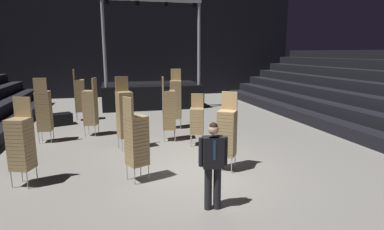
# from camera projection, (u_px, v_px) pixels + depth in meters

# --- Properties ---
(ground_plane) EXTENTS (22.00, 30.00, 0.10)m
(ground_plane) POSITION_uv_depth(u_px,v_px,m) (202.00, 172.00, 8.34)
(ground_plane) COLOR gray
(arena_end_wall) EXTENTS (22.00, 0.30, 8.00)m
(arena_end_wall) POSITION_uv_depth(u_px,v_px,m) (142.00, 38.00, 21.80)
(arena_end_wall) COLOR black
(arena_end_wall) RESTS_ON ground_plane
(stage_riser) EXTENTS (5.39, 3.25, 5.73)m
(stage_riser) POSITION_uv_depth(u_px,v_px,m) (151.00, 93.00, 18.13)
(stage_riser) COLOR black
(stage_riser) RESTS_ON ground_plane
(man_with_tie) EXTENTS (0.57, 0.27, 1.75)m
(man_with_tie) POSITION_uv_depth(u_px,v_px,m) (213.00, 161.00, 6.10)
(man_with_tie) COLOR black
(man_with_tie) RESTS_ON ground_plane
(chair_stack_front_left) EXTENTS (0.54, 0.54, 2.31)m
(chair_stack_front_left) POSITION_uv_depth(u_px,v_px,m) (125.00, 114.00, 9.92)
(chair_stack_front_left) COLOR #B2B5BA
(chair_stack_front_left) RESTS_ON ground_plane
(chair_stack_front_right) EXTENTS (0.49, 0.49, 2.22)m
(chair_stack_front_right) POSITION_uv_depth(u_px,v_px,m) (169.00, 109.00, 10.94)
(chair_stack_front_right) COLOR #B2B5BA
(chair_stack_front_right) RESTS_ON ground_plane
(chair_stack_mid_left) EXTENTS (0.56, 0.56, 1.71)m
(chair_stack_mid_left) POSITION_uv_depth(u_px,v_px,m) (197.00, 120.00, 10.40)
(chair_stack_mid_left) COLOR #B2B5BA
(chair_stack_mid_left) RESTS_ON ground_plane
(chair_stack_mid_right) EXTENTS (0.53, 0.53, 2.39)m
(chair_stack_mid_right) POSITION_uv_depth(u_px,v_px,m) (176.00, 99.00, 12.74)
(chair_stack_mid_right) COLOR #B2B5BA
(chair_stack_mid_right) RESTS_ON ground_plane
(chair_stack_mid_centre) EXTENTS (0.46, 0.46, 2.22)m
(chair_stack_mid_centre) POSITION_uv_depth(u_px,v_px,m) (44.00, 110.00, 10.73)
(chair_stack_mid_centre) COLOR #B2B5BA
(chair_stack_mid_centre) RESTS_ON ground_plane
(chair_stack_rear_left) EXTENTS (0.61, 0.61, 2.05)m
(chair_stack_rear_left) POSITION_uv_depth(u_px,v_px,m) (227.00, 132.00, 8.17)
(chair_stack_rear_left) COLOR #B2B5BA
(chair_stack_rear_left) RESTS_ON ground_plane
(chair_stack_rear_right) EXTENTS (0.54, 0.54, 2.14)m
(chair_stack_rear_right) POSITION_uv_depth(u_px,v_px,m) (91.00, 107.00, 11.62)
(chair_stack_rear_right) COLOR #B2B5BA
(chair_stack_rear_right) RESTS_ON ground_plane
(chair_stack_rear_centre) EXTENTS (0.59, 0.59, 2.05)m
(chair_stack_rear_centre) POSITION_uv_depth(u_px,v_px,m) (136.00, 139.00, 7.48)
(chair_stack_rear_centre) COLOR #B2B5BA
(chair_stack_rear_centre) RESTS_ON ground_plane
(chair_stack_aisle_left) EXTENTS (0.45, 0.45, 2.31)m
(chair_stack_aisle_left) POSITION_uv_depth(u_px,v_px,m) (80.00, 95.00, 14.18)
(chair_stack_aisle_left) COLOR #B2B5BA
(chair_stack_aisle_left) RESTS_ON ground_plane
(chair_stack_aisle_right) EXTENTS (0.56, 0.56, 2.05)m
(chair_stack_aisle_right) POSITION_uv_depth(u_px,v_px,m) (21.00, 143.00, 7.21)
(chair_stack_aisle_right) COLOR #B2B5BA
(chair_stack_aisle_right) RESTS_ON ground_plane
(equipment_road_case) EXTENTS (1.05, 0.88, 0.49)m
(equipment_road_case) POSITION_uv_depth(u_px,v_px,m) (60.00, 119.00, 13.45)
(equipment_road_case) COLOR black
(equipment_road_case) RESTS_ON ground_plane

